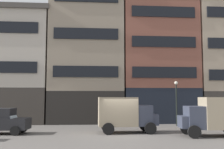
{
  "coord_description": "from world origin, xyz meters",
  "views": [
    {
      "loc": [
        -2.14,
        -18.79,
        2.6
      ],
      "look_at": [
        -0.48,
        1.93,
        4.42
      ],
      "focal_mm": 42.29,
      "sensor_mm": 36.0,
      "label": 1
    }
  ],
  "objects": [
    {
      "name": "delivery_truck_near",
      "position": [
        6.18,
        -1.5,
        1.42
      ],
      "size": [
        4.49,
        2.48,
        2.62
      ],
      "color": "#333847",
      "rests_on": "ground_plane"
    },
    {
      "name": "building_center_right",
      "position": [
        5.18,
        9.62,
        8.27
      ],
      "size": [
        8.28,
        6.04,
        16.44
      ],
      "color": "black",
      "rests_on": "ground_plane"
    },
    {
      "name": "streetlamp_curbside",
      "position": [
        5.81,
        5.27,
        2.67
      ],
      "size": [
        0.32,
        0.32,
        4.12
      ],
      "color": "black",
      "rests_on": "ground_plane"
    },
    {
      "name": "building_far_left",
      "position": [
        -11.17,
        9.62,
        5.94
      ],
      "size": [
        9.73,
        6.04,
        11.79
      ],
      "color": "#38332D",
      "rests_on": "ground_plane"
    },
    {
      "name": "pedestrian_officer",
      "position": [
        8.97,
        4.07,
        0.98
      ],
      "size": [
        0.38,
        0.38,
        1.79
      ],
      "color": "black",
      "rests_on": "ground_plane"
    },
    {
      "name": "delivery_truck_far",
      "position": [
        0.42,
        0.79,
        1.42
      ],
      "size": [
        4.37,
        2.16,
        2.62
      ],
      "color": "#333847",
      "rests_on": "ground_plane"
    },
    {
      "name": "building_far_right",
      "position": [
        12.5,
        9.62,
        6.82
      ],
      "size": [
        7.07,
        6.04,
        13.55
      ],
      "color": "#38332D",
      "rests_on": "ground_plane"
    },
    {
      "name": "ground_plane",
      "position": [
        0.0,
        0.0,
        0.0
      ],
      "size": [
        120.0,
        120.0,
        0.0
      ],
      "primitive_type": "plane",
      "color": "#605B56"
    },
    {
      "name": "building_center_left",
      "position": [
        -2.63,
        9.62,
        7.55
      ],
      "size": [
        8.04,
        6.04,
        15.01
      ],
      "color": "black",
      "rests_on": "ground_plane"
    },
    {
      "name": "sedan_dark",
      "position": [
        -8.48,
        0.88,
        0.91
      ],
      "size": [
        3.8,
        2.06,
        1.83
      ],
      "color": "black",
      "rests_on": "ground_plane"
    }
  ]
}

